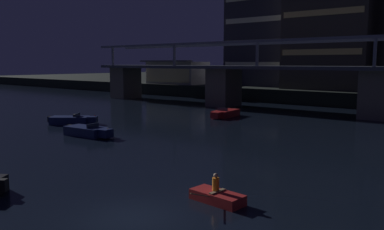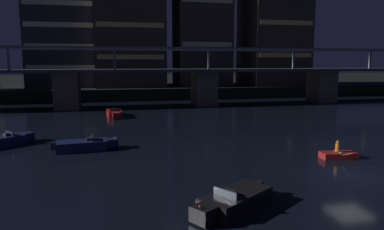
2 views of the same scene
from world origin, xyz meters
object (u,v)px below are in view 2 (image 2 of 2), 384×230
Objects in this scene: speedboat_near_right at (115,113)px; tower_east_tall at (274,10)px; tower_west_low at (64,37)px; speedboat_mid_left at (2,141)px; speedboat_near_center at (85,145)px; speedboat_mid_center at (233,201)px; dinghy_with_paddler at (338,155)px; tower_west_tall at (129,12)px; river_bridge at (204,80)px.

tower_east_tall is at bearing 36.61° from speedboat_near_right.
tower_west_low is 45.52m from speedboat_mid_left.
speedboat_mid_left is at bearing 155.67° from speedboat_near_center.
speedboat_mid_center is (15.27, -60.87, -11.69)m from tower_west_low.
tower_east_tall is at bearing 70.81° from dinghy_with_paddler.
tower_west_tall is at bearing 73.12° from speedboat_mid_left.
tower_east_tall is at bearing -4.38° from tower_west_tall.
speedboat_near_right is at bearing -143.39° from tower_east_tall.
dinghy_with_paddler is at bearing -64.28° from tower_west_low.
speedboat_mid_left is at bearing -122.57° from speedboat_near_right.
river_bridge is 17.70× the size of speedboat_near_center.
speedboat_mid_center is at bearing -79.86° from speedboat_near_right.
tower_east_tall reaches higher than speedboat_mid_left.
tower_west_tall reaches higher than river_bridge.
speedboat_mid_left is at bearing -89.75° from tower_west_low.
tower_west_low is 60.82m from dinghy_with_paddler.
tower_west_low reaches higher than speedboat_near_center.
speedboat_near_center is at bearing -129.94° from tower_east_tall.
speedboat_mid_center is (5.65, -31.63, 0.00)m from speedboat_near_right.
speedboat_near_center is at bearing -97.17° from tower_west_tall.
speedboat_mid_left is at bearing -134.21° from river_bridge.
tower_west_low is 13.95m from tower_west_tall.
tower_west_low is at bearing 115.72° from dinghy_with_paddler.
dinghy_with_paddler is (1.67, -34.45, -3.82)m from river_bridge.
river_bridge is at bearing 58.66° from speedboat_near_center.
tower_east_tall is at bearing -5.82° from tower_west_low.
speedboat_near_right is 29.42m from dinghy_with_paddler.
speedboat_near_center is 7.73m from speedboat_mid_left.
tower_west_tall is 31.97m from speedboat_near_right.
tower_west_tall reaches higher than speedboat_mid_center.
river_bridge is at bearing 34.25° from speedboat_near_right.
river_bridge reaches higher than speedboat_near_center.
river_bridge is 32.85m from speedboat_near_center.
speedboat_near_center is 1.95× the size of dinghy_with_paddler.
speedboat_near_center and speedboat_mid_left have the same top height.
speedboat_near_right is at bearing -145.75° from river_bridge.
tower_east_tall is 6.74× the size of speedboat_mid_center.
tower_west_low reaches higher than river_bridge.
tower_west_tall is 6.42× the size of speedboat_mid_left.
tower_west_low is 63.83m from speedboat_mid_center.
speedboat_near_right is (-33.45, -24.85, -17.62)m from tower_east_tall.
speedboat_near_right is (2.38, 17.94, 0.00)m from speedboat_near_center.
tower_east_tall is 60.97m from speedboat_mid_left.
river_bridge reaches higher than speedboat_mid_center.
speedboat_mid_left is (-42.87, -39.60, -17.62)m from tower_east_tall.
speedboat_near_center is 18.10m from speedboat_near_right.
tower_west_low is 4.24× the size of speedboat_mid_center.
tower_west_low is at bearing 104.09° from speedboat_mid_center.
dinghy_with_paddler is (25.70, -9.75, -0.14)m from speedboat_mid_left.
speedboat_near_center and speedboat_mid_center have the same top height.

